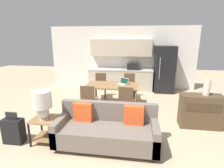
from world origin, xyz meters
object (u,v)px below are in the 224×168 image
dining_chair_far_right (129,85)px  dining_chair_far_left (101,84)px  dining_chair_near_right (126,100)px  dining_chair_near_left (89,99)px  dining_table (112,86)px  refrigerator (164,69)px  couch (107,130)px  side_table (45,126)px  table_lamp (42,102)px  laptop (123,83)px  credenza (200,111)px  vase (207,87)px  suitcase (14,131)px

dining_chair_far_right → dining_chair_far_left: bearing=178.0°
dining_chair_far_right → dining_chair_near_right: size_ratio=1.00×
dining_chair_far_right → dining_chair_near_left: 2.02m
dining_table → dining_chair_far_right: size_ratio=1.80×
refrigerator → dining_chair_near_right: 3.13m
dining_chair_far_left → dining_chair_near_left: (0.01, -1.64, 0.00)m
couch → side_table: (-1.32, -0.07, 0.02)m
side_table → table_lamp: (0.01, -0.04, 0.55)m
dining_chair_far_right → refrigerator: bearing=32.5°
dining_chair_near_right → dining_chair_near_left: bearing=7.7°
dining_chair_far_left → dining_chair_far_right: bearing=-3.7°
dining_chair_near_right → laptop: laptop is taller
dining_chair_near_right → credenza: bearing=178.2°
couch → dining_chair_near_right: dining_chair_near_right is taller
dining_chair_near_right → laptop: bearing=-73.7°
vase → suitcase: 4.51m
couch → dining_chair_near_right: (0.31, 1.37, 0.17)m
refrigerator → vase: (0.58, -3.00, 0.09)m
dining_chair_far_left → dining_chair_near_right: 1.93m
dining_table → dining_chair_near_right: bearing=-57.4°
couch → refrigerator: bearing=68.0°
dining_table → dining_chair_near_right: size_ratio=1.80×
dining_chair_far_right → suitcase: bearing=-131.3°
dining_chair_near_right → suitcase: size_ratio=1.32×
laptop → dining_chair_near_right: bearing=-45.4°
dining_chair_far_right → laptop: laptop is taller
suitcase → credenza: bearing=17.8°
refrigerator → dining_chair_near_right: refrigerator is taller
dining_chair_far_left → dining_chair_far_right: 1.07m
table_lamp → dining_chair_near_right: (1.62, 1.48, -0.40)m
couch → dining_chair_near_right: size_ratio=2.22×
dining_table → dining_chair_far_right: bearing=58.5°
vase → laptop: (-2.12, 1.17, -0.26)m
couch → dining_chair_far_right: size_ratio=2.22×
dining_chair_near_right → dining_chair_far_right: bearing=-84.4°
dining_chair_near_right → suitcase: 2.79m
side_table → dining_chair_far_right: bearing=62.5°
dining_chair_far_left → dining_chair_near_left: same height
dining_table → dining_chair_far_left: size_ratio=1.80×
suitcase → table_lamp: bearing=7.8°
side_table → dining_table: bearing=64.0°
dining_chair_far_left → dining_chair_far_right: same height
side_table → table_lamp: table_lamp is taller
dining_table → side_table: 2.54m
side_table → dining_chair_near_right: 2.18m
dining_table → couch: size_ratio=0.81×
dining_chair_far_left → laptop: bearing=-44.0°
dining_chair_far_left → dining_chair_near_left: size_ratio=1.00×
suitcase → laptop: bearing=50.2°
dining_chair_far_right → suitcase: dining_chair_far_right is taller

